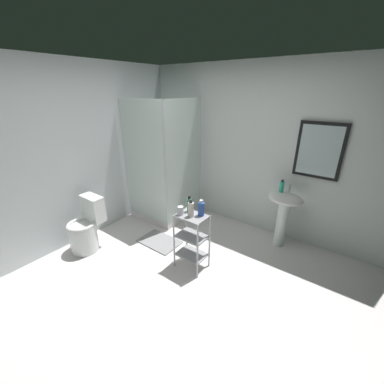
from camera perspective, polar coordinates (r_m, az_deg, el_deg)
ground_plane at (r=3.06m, az=-3.73°, el=-21.12°), size 4.20×4.20×0.02m
wall_back at (r=3.88m, az=13.95°, el=9.46°), size 4.20×0.14×2.50m
wall_left at (r=3.79m, az=-26.44°, el=7.37°), size 0.10×4.20×2.50m
shower_stall at (r=4.25m, az=-6.26°, el=-0.04°), size 0.92×0.92×2.00m
pedestal_sink at (r=3.61m, az=20.77°, el=-3.87°), size 0.46×0.37×0.81m
sink_faucet at (r=3.60m, az=21.95°, el=0.83°), size 0.03×0.03×0.10m
toilet at (r=3.74m, az=-23.65°, el=-7.96°), size 0.37×0.49×0.76m
storage_cart at (r=3.04m, az=-0.06°, el=-10.57°), size 0.38×0.28×0.74m
hand_soap_bottle at (r=3.54m, az=20.33°, el=1.19°), size 0.06×0.06×0.18m
lotion_bottle_white at (r=2.82m, az=-0.27°, el=-4.04°), size 0.07×0.07×0.22m
shampoo_bottle_blue at (r=2.85m, az=2.16°, el=-3.95°), size 0.08×0.08×0.20m
body_wash_bottle_green at (r=2.94m, az=-0.63°, el=-3.01°), size 0.06×0.06×0.20m
rinse_cup at (r=2.89m, az=-2.73°, el=-4.38°), size 0.07×0.07×0.10m
bath_mat at (r=3.75m, az=-7.64°, el=-11.44°), size 0.60×0.40×0.02m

